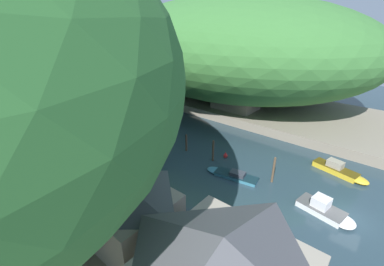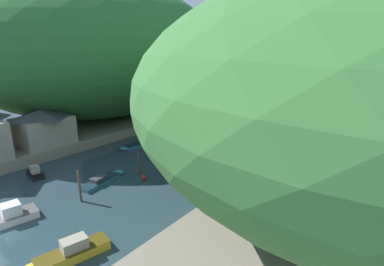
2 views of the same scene
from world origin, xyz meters
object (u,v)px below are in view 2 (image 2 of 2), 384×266
(boat_small_dinghy, at_px, (229,147))
(boat_mid_channel, at_px, (64,256))
(boat_navy_launch, at_px, (277,122))
(boathouse_shed, at_px, (43,126))
(channel_buoy_near, at_px, (144,177))
(boat_open_rowboat, at_px, (104,179))
(boat_far_right_bank, at_px, (237,132))
(boat_near_quay, at_px, (4,218))
(right_bank_cottage, at_px, (300,159))
(boat_far_upstream, at_px, (244,124))
(boat_yellow_tender, at_px, (132,146))
(boat_white_cruiser, at_px, (34,173))

(boat_small_dinghy, xyz_separation_m, boat_mid_channel, (3.28, -28.76, 0.04))
(boat_navy_launch, xyz_separation_m, boat_mid_channel, (3.91, -49.49, 0.22))
(boathouse_shed, distance_m, channel_buoy_near, 18.56)
(boat_open_rowboat, distance_m, boat_far_right_bank, 27.45)
(boat_small_dinghy, xyz_separation_m, boat_near_quay, (-5.54, -29.32, 0.06))
(right_bank_cottage, xyz_separation_m, boat_open_rowboat, (-18.84, -10.84, -3.58))
(boat_small_dinghy, relative_size, boat_mid_channel, 0.80)
(boathouse_shed, distance_m, boat_near_quay, 19.09)
(right_bank_cottage, relative_size, boat_small_dinghy, 1.59)
(boat_mid_channel, height_order, boat_far_right_bank, boat_mid_channel)
(right_bank_cottage, bearing_deg, boat_mid_channel, -114.95)
(right_bank_cottage, relative_size, channel_buoy_near, 9.88)
(boathouse_shed, distance_m, right_bank_cottage, 34.87)
(boat_open_rowboat, xyz_separation_m, boat_mid_channel, (9.05, -10.20, 0.21))
(boathouse_shed, relative_size, boat_navy_launch, 2.04)
(boat_far_upstream, distance_m, boat_yellow_tender, 23.89)
(boat_navy_launch, bearing_deg, boat_white_cruiser, -78.27)
(right_bank_cottage, bearing_deg, boathouse_shed, -163.19)
(boat_navy_launch, xyz_separation_m, boat_far_right_bank, (-2.74, -11.95, 0.01))
(boat_yellow_tender, bearing_deg, boat_small_dinghy, -141.14)
(boat_small_dinghy, height_order, boat_yellow_tender, boat_small_dinghy)
(boat_small_dinghy, xyz_separation_m, boat_white_cruiser, (-13.69, -22.74, -0.00))
(boat_navy_launch, height_order, channel_buoy_near, channel_buoy_near)
(boathouse_shed, relative_size, boat_white_cruiser, 1.98)
(boat_near_quay, height_order, channel_buoy_near, boat_near_quay)
(boat_near_quay, bearing_deg, boat_small_dinghy, -90.23)
(boathouse_shed, relative_size, boat_far_right_bank, 1.81)
(boat_small_dinghy, bearing_deg, boat_yellow_tender, 50.11)
(boat_far_right_bank, bearing_deg, boat_white_cruiser, -4.92)
(boat_navy_launch, distance_m, boat_small_dinghy, 20.74)
(boat_navy_launch, xyz_separation_m, boat_near_quay, (-4.91, -50.05, 0.23))
(boathouse_shed, distance_m, boat_far_upstream, 35.81)
(right_bank_cottage, distance_m, boat_yellow_tender, 25.88)
(boat_open_rowboat, height_order, boat_mid_channel, boat_mid_channel)
(boat_yellow_tender, distance_m, boat_white_cruiser, 14.48)
(boat_mid_channel, distance_m, boat_yellow_tender, 25.86)
(boat_far_upstream, bearing_deg, channel_buoy_near, 31.64)
(boat_near_quay, bearing_deg, boat_far_right_bank, -82.80)
(right_bank_cottage, distance_m, boat_white_cruiser, 30.88)
(boat_far_upstream, bearing_deg, boat_navy_launch, 171.37)
(boat_near_quay, distance_m, channel_buoy_near, 14.21)
(boat_open_rowboat, height_order, boat_yellow_tender, boat_open_rowboat)
(boat_open_rowboat, bearing_deg, boat_near_quay, -98.98)
(boathouse_shed, xyz_separation_m, right_bank_cottage, (33.38, 10.08, -0.34))
(boathouse_shed, bearing_deg, boat_white_cruiser, -36.71)
(boat_far_upstream, distance_m, boat_near_quay, 43.70)
(boat_navy_launch, height_order, boat_open_rowboat, boat_open_rowboat)
(boathouse_shed, height_order, boat_small_dinghy, boathouse_shed)
(boat_small_dinghy, height_order, boat_mid_channel, boat_mid_channel)
(boat_near_quay, xyz_separation_m, boat_open_rowboat, (-0.23, 10.76, -0.22))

